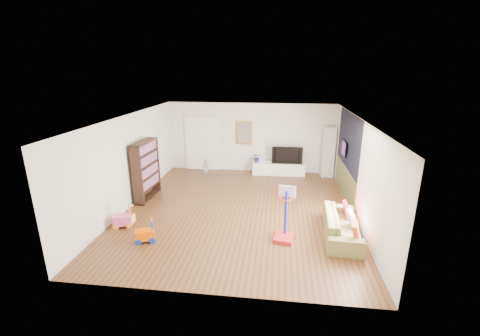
# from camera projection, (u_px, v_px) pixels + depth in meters

# --- Properties ---
(floor) EXTENTS (6.50, 7.50, 0.00)m
(floor) POSITION_uv_depth(u_px,v_px,m) (238.00, 209.00, 9.44)
(floor) COLOR brown
(floor) RESTS_ON ground
(ceiling) EXTENTS (6.50, 7.50, 0.00)m
(ceiling) POSITION_uv_depth(u_px,v_px,m) (238.00, 118.00, 8.63)
(ceiling) COLOR white
(ceiling) RESTS_ON ground
(wall_back) EXTENTS (6.50, 0.00, 2.70)m
(wall_back) POSITION_uv_depth(u_px,v_px,m) (250.00, 138.00, 12.59)
(wall_back) COLOR silver
(wall_back) RESTS_ON ground
(wall_front) EXTENTS (6.50, 0.00, 2.70)m
(wall_front) POSITION_uv_depth(u_px,v_px,m) (210.00, 229.00, 5.49)
(wall_front) COLOR silver
(wall_front) RESTS_ON ground
(wall_left) EXTENTS (0.00, 7.50, 2.70)m
(wall_left) POSITION_uv_depth(u_px,v_px,m) (129.00, 161.00, 9.42)
(wall_left) COLOR white
(wall_left) RESTS_ON ground
(wall_right) EXTENTS (0.00, 7.50, 2.70)m
(wall_right) POSITION_uv_depth(u_px,v_px,m) (357.00, 170.00, 8.65)
(wall_right) COLOR white
(wall_right) RESTS_ON ground
(navy_accent) EXTENTS (0.01, 3.20, 1.70)m
(navy_accent) POSITION_uv_depth(u_px,v_px,m) (349.00, 140.00, 9.83)
(navy_accent) COLOR black
(navy_accent) RESTS_ON wall_right
(olive_wainscot) EXTENTS (0.01, 3.20, 1.00)m
(olive_wainscot) POSITION_uv_depth(u_px,v_px,m) (344.00, 182.00, 10.24)
(olive_wainscot) COLOR brown
(olive_wainscot) RESTS_ON wall_right
(doorway) EXTENTS (1.45, 0.06, 2.10)m
(doorway) POSITION_uv_depth(u_px,v_px,m) (203.00, 144.00, 12.86)
(doorway) COLOR white
(doorway) RESTS_ON ground
(painting_back) EXTENTS (0.62, 0.06, 0.92)m
(painting_back) POSITION_uv_depth(u_px,v_px,m) (244.00, 133.00, 12.52)
(painting_back) COLOR gold
(painting_back) RESTS_ON wall_back
(artwork_right) EXTENTS (0.04, 0.56, 0.46)m
(artwork_right) POSITION_uv_depth(u_px,v_px,m) (344.00, 148.00, 10.12)
(artwork_right) COLOR #7F3F8C
(artwork_right) RESTS_ON wall_right
(media_console) EXTENTS (2.03, 0.57, 0.47)m
(media_console) POSITION_uv_depth(u_px,v_px,m) (279.00, 168.00, 12.47)
(media_console) COLOR white
(media_console) RESTS_ON ground
(tall_cabinet) EXTENTS (0.48, 0.48, 1.92)m
(tall_cabinet) POSITION_uv_depth(u_px,v_px,m) (328.00, 152.00, 12.08)
(tall_cabinet) COLOR silver
(tall_cabinet) RESTS_ON ground
(bookshelf) EXTENTS (0.40, 1.29, 1.86)m
(bookshelf) POSITION_uv_depth(u_px,v_px,m) (146.00, 170.00, 9.98)
(bookshelf) COLOR #301D13
(bookshelf) RESTS_ON ground
(sofa) EXTENTS (0.94, 2.11, 0.60)m
(sofa) POSITION_uv_depth(u_px,v_px,m) (342.00, 225.00, 7.86)
(sofa) COLOR olive
(sofa) RESTS_ON ground
(basketball_hoop) EXTENTS (0.55, 0.63, 1.33)m
(basketball_hoop) POSITION_uv_depth(u_px,v_px,m) (285.00, 215.00, 7.59)
(basketball_hoop) COLOR #AE2120
(basketball_hoop) RESTS_ON ground
(ride_on_yellow) EXTENTS (0.42, 0.27, 0.56)m
(ride_on_yellow) POSITION_uv_depth(u_px,v_px,m) (125.00, 216.00, 8.40)
(ride_on_yellow) COLOR yellow
(ride_on_yellow) RESTS_ON ground
(ride_on_orange) EXTENTS (0.50, 0.41, 0.58)m
(ride_on_orange) POSITION_uv_depth(u_px,v_px,m) (145.00, 231.00, 7.60)
(ride_on_orange) COLOR #E95F00
(ride_on_orange) RESTS_ON ground
(ride_on_pink) EXTENTS (0.53, 0.42, 0.61)m
(ride_on_pink) POSITION_uv_depth(u_px,v_px,m) (122.00, 216.00, 8.32)
(ride_on_pink) COLOR #EC539B
(ride_on_pink) RESTS_ON ground
(child) EXTENTS (0.32, 0.31, 0.74)m
(child) POSITION_uv_depth(u_px,v_px,m) (205.00, 168.00, 12.07)
(child) COLOR gray
(child) RESTS_ON ground
(tv) EXTENTS (1.16, 0.17, 0.67)m
(tv) POSITION_uv_depth(u_px,v_px,m) (287.00, 155.00, 12.26)
(tv) COLOR black
(tv) RESTS_ON media_console
(vase_plant) EXTENTS (0.39, 0.36, 0.36)m
(vase_plant) POSITION_uv_depth(u_px,v_px,m) (257.00, 157.00, 12.46)
(vase_plant) COLOR navy
(vase_plant) RESTS_ON media_console
(pillow_left) EXTENTS (0.19, 0.40, 0.39)m
(pillow_left) POSITION_uv_depth(u_px,v_px,m) (356.00, 231.00, 7.19)
(pillow_left) COLOR #D34720
(pillow_left) RESTS_ON sofa
(pillow_center) EXTENTS (0.12, 0.40, 0.40)m
(pillow_center) POSITION_uv_depth(u_px,v_px,m) (352.00, 219.00, 7.77)
(pillow_center) COLOR white
(pillow_center) RESTS_ON sofa
(pillow_right) EXTENTS (0.11, 0.38, 0.38)m
(pillow_right) POSITION_uv_depth(u_px,v_px,m) (346.00, 209.00, 8.32)
(pillow_right) COLOR red
(pillow_right) RESTS_ON sofa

